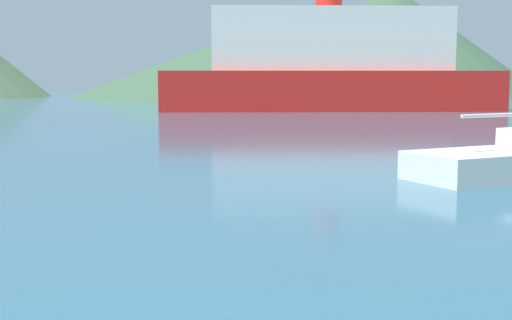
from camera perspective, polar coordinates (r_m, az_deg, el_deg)
ferry_distant at (r=53.67m, az=5.76°, el=7.50°), size 25.57×12.68×8.95m
hill_east at (r=86.95m, az=0.99°, el=7.97°), size 46.92×46.92×8.54m
hill_far_east at (r=93.60m, az=10.64°, el=9.43°), size 37.90×37.90×13.91m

